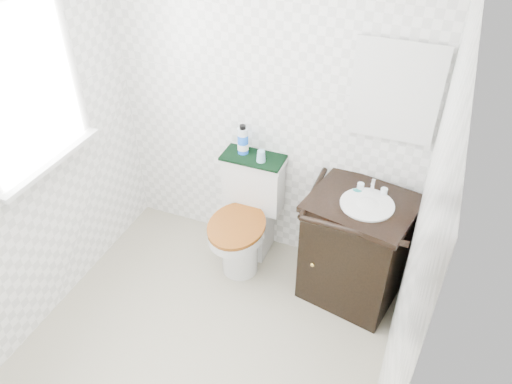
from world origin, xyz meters
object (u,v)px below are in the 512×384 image
Objects in this scene: cup at (261,156)px; toilet at (247,220)px; vanity at (356,247)px; trash_bin at (239,257)px; mouthwash_bottle at (243,140)px.

toilet is at bearing -127.94° from cup.
vanity is 0.89m from cup.
trash_bin is (0.00, -0.17, -0.23)m from toilet.
trash_bin is at bearing -90.00° from toilet.
trash_bin is 0.80m from cup.
mouthwash_bottle is at bearing 160.98° from cup.
toilet is 0.61m from mouthwash_bottle.
mouthwash_bottle is at bearing 166.98° from vanity.
vanity is at bearing 7.22° from trash_bin.
trash_bin is 3.23× the size of cup.
trash_bin is at bearing -74.76° from mouthwash_bottle.
trash_bin is 0.87m from mouthwash_bottle.
vanity is at bearing -11.72° from cup.
cup reaches higher than vanity.
cup is at bearing 168.28° from vanity.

